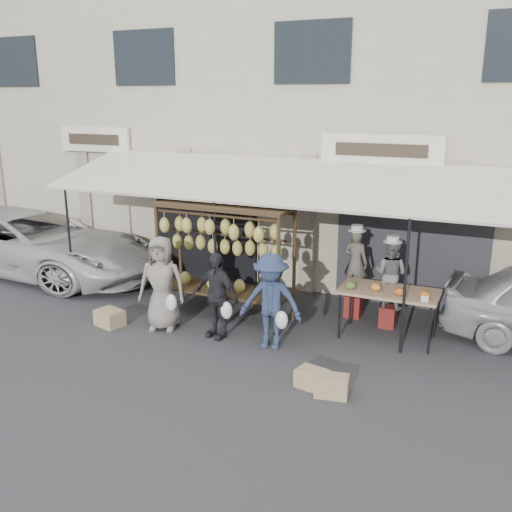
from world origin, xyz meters
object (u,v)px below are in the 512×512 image
Objects in this scene: vendor_left at (355,263)px; customer_left at (162,283)px; banana_rack at (224,239)px; produce_table at (389,293)px; vendor_right at (391,274)px; customer_mid at (216,295)px; crate_far at (110,318)px; van at (21,227)px; crate_near_b at (332,386)px; crate_near_a at (312,378)px; customer_right at (271,301)px.

vendor_left is 3.67m from customer_left.
banana_rack is 3.16m from produce_table.
vendor_right is 0.81× the size of customer_mid.
vendor_right is 2.52× the size of crate_far.
banana_rack is at bearing -174.32° from produce_table.
vendor_right is 0.24× the size of van.
crate_far is at bearing 170.36° from crate_near_b.
vendor_right is 2.95m from crate_near_a.
vendor_left is 8.25m from van.
crate_near_a is 0.89× the size of crate_far.
produce_table reaches higher than crate_near_b.
customer_left reaches higher than produce_table.
customer_left is at bearing -105.91° from van.
customer_mid is at bearing -71.23° from banana_rack.
vendor_left is 2.20m from customer_right.
banana_rack is 2.60m from crate_far.
customer_mid is at bearing 55.60° from vendor_left.
banana_rack is at bearing 28.08° from vendor_right.
van reaches higher than crate_near_b.
vendor_right is 2.84× the size of crate_near_a.
banana_rack is 5.18× the size of crate_far.
van is at bearing 179.09° from customer_mid.
crate_far is at bearing 40.82° from vendor_left.
customer_mid is (-2.78, -1.15, -0.09)m from produce_table.
customer_right is 3.22m from crate_far.
customer_right is at bearing -100.42° from van.
crate_near_b is at bearing -9.64° from crate_far.
produce_table is at bearing 5.68° from banana_rack.
banana_rack is 2.05× the size of vendor_right.
customer_right is (1.34, -0.87, -0.74)m from banana_rack.
customer_mid is 2.82m from crate_near_b.
van reaches higher than vendor_left.
produce_table is at bearing 145.84° from vendor_left.
banana_rack is 2.56m from vendor_left.
produce_table is 1.09× the size of customer_mid.
vendor_right reaches higher than produce_table.
crate_near_b is at bearing -34.08° from customer_left.
produce_table is at bearing -90.71° from van.
produce_table is 2.09m from customer_right.
vendor_left reaches higher than crate_near_b.
banana_rack is 1.49× the size of customer_left.
banana_rack reaches higher than van.
banana_rack is 1.67× the size of customer_mid.
customer_left is 1.26m from crate_far.
crate_near_b is (0.34, -0.11, 0.01)m from crate_near_a.
crate_far reaches higher than crate_near_b.
banana_rack is at bearing -95.22° from van.
customer_mid reaches higher than crate_far.
crate_near_b is at bearing 98.04° from vendor_right.
customer_left is at bearing 44.27° from vendor_left.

